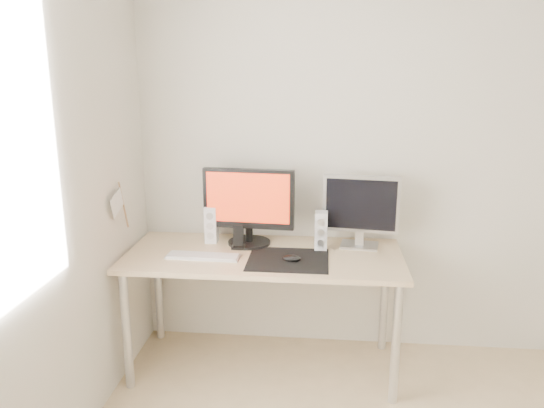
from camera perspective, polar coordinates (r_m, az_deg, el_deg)
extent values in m
plane|color=silver|center=(3.35, 15.89, 4.88)|extent=(3.50, 0.00, 3.50)
cube|color=black|center=(2.99, 1.75, -6.01)|extent=(0.45, 0.40, 0.00)
ellipsoid|color=black|center=(2.95, 2.10, -5.86)|extent=(0.10, 0.06, 0.04)
cube|color=#D1B587|center=(3.09, -0.90, -5.60)|extent=(1.60, 0.70, 0.03)
cylinder|color=silver|center=(3.15, -15.37, -13.01)|extent=(0.05, 0.05, 0.70)
cylinder|color=silver|center=(2.99, 13.18, -14.44)|extent=(0.05, 0.05, 0.70)
cylinder|color=silver|center=(3.64, -12.13, -8.93)|extent=(0.05, 0.05, 0.70)
cylinder|color=silver|center=(3.50, 11.99, -9.90)|extent=(0.05, 0.05, 0.70)
cylinder|color=black|center=(3.25, -2.47, -4.14)|extent=(0.28, 0.28, 0.02)
cylinder|color=black|center=(3.23, -2.48, -3.00)|extent=(0.05, 0.05, 0.12)
cube|color=black|center=(3.17, -2.54, 0.57)|extent=(0.55, 0.09, 0.36)
cube|color=#F55A0C|center=(3.14, -2.64, 0.65)|extent=(0.50, 0.04, 0.30)
cube|color=silver|center=(3.24, 9.38, -4.40)|extent=(0.24, 0.19, 0.01)
cube|color=#BCBDBF|center=(3.23, 9.42, -3.44)|extent=(0.05, 0.05, 0.10)
cube|color=#ACADAF|center=(3.17, 9.56, 0.01)|extent=(0.45, 0.10, 0.34)
cube|color=black|center=(3.15, 9.54, -0.09)|extent=(0.41, 0.06, 0.30)
cube|color=white|center=(3.27, -6.53, -2.17)|extent=(0.07, 0.08, 0.23)
cylinder|color=silver|center=(3.25, -6.66, -3.43)|extent=(0.04, 0.01, 0.04)
cylinder|color=silver|center=(3.23, -6.69, -2.38)|extent=(0.04, 0.01, 0.04)
cylinder|color=#B7B7B9|center=(3.22, -6.72, -1.31)|extent=(0.04, 0.01, 0.04)
cube|color=silver|center=(3.14, 5.30, -2.87)|extent=(0.07, 0.08, 0.23)
cylinder|color=silver|center=(3.12, 5.27, -4.19)|extent=(0.04, 0.01, 0.04)
cylinder|color=silver|center=(3.10, 5.29, -3.10)|extent=(0.04, 0.01, 0.04)
cylinder|color=#B9B9BB|center=(3.08, 5.32, -1.99)|extent=(0.04, 0.01, 0.04)
cube|color=silver|center=(3.05, -7.42, -5.63)|extent=(0.43, 0.14, 0.01)
cube|color=silver|center=(3.04, -7.42, -5.49)|extent=(0.40, 0.12, 0.01)
cube|color=black|center=(3.17, -3.62, -4.65)|extent=(0.08, 0.07, 0.02)
cube|color=black|center=(3.15, -3.64, -3.45)|extent=(0.06, 0.03, 0.12)
cylinder|color=#A57F54|center=(3.12, -15.68, -0.12)|extent=(0.01, 0.10, 0.29)
cube|color=white|center=(3.02, -16.31, 0.19)|extent=(0.00, 0.19, 0.15)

